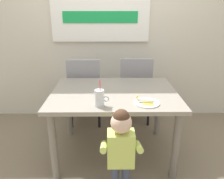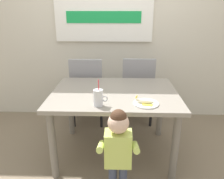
{
  "view_description": "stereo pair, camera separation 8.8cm",
  "coord_description": "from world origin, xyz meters",
  "px_view_note": "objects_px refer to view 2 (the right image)",
  "views": [
    {
      "loc": [
        -0.04,
        -2.18,
        1.57
      ],
      "look_at": [
        -0.02,
        -0.1,
        0.81
      ],
      "focal_mm": 35.95,
      "sensor_mm": 36.0,
      "label": 1
    },
    {
      "loc": [
        0.05,
        -2.18,
        1.57
      ],
      "look_at": [
        -0.02,
        -0.1,
        0.81
      ],
      "focal_mm": 35.95,
      "sensor_mm": 36.0,
      "label": 2
    }
  ],
  "objects_px": {
    "snack_plate": "(146,104)",
    "peeled_banana": "(145,101)",
    "dining_chair_right": "(138,87)",
    "milk_cup": "(98,99)",
    "dining_chair_left": "(88,88)",
    "toddler_standing": "(118,145)",
    "dining_table": "(115,101)"
  },
  "relations": [
    {
      "from": "dining_chair_left",
      "to": "dining_chair_right",
      "type": "bearing_deg",
      "value": -175.77
    },
    {
      "from": "dining_table",
      "to": "peeled_banana",
      "type": "xyz_separation_m",
      "value": [
        0.28,
        -0.32,
        0.13
      ]
    },
    {
      "from": "dining_table",
      "to": "toddler_standing",
      "type": "relative_size",
      "value": 1.55
    },
    {
      "from": "dining_chair_right",
      "to": "toddler_standing",
      "type": "bearing_deg",
      "value": 79.38
    },
    {
      "from": "milk_cup",
      "to": "peeled_banana",
      "type": "height_order",
      "value": "milk_cup"
    },
    {
      "from": "milk_cup",
      "to": "snack_plate",
      "type": "bearing_deg",
      "value": 6.27
    },
    {
      "from": "dining_chair_right",
      "to": "dining_table",
      "type": "bearing_deg",
      "value": 67.77
    },
    {
      "from": "snack_plate",
      "to": "peeled_banana",
      "type": "xyz_separation_m",
      "value": [
        -0.01,
        -0.01,
        0.03
      ]
    },
    {
      "from": "toddler_standing",
      "to": "snack_plate",
      "type": "relative_size",
      "value": 3.64
    },
    {
      "from": "dining_chair_right",
      "to": "snack_plate",
      "type": "relative_size",
      "value": 4.17
    },
    {
      "from": "dining_table",
      "to": "dining_chair_right",
      "type": "relative_size",
      "value": 1.35
    },
    {
      "from": "dining_chair_right",
      "to": "milk_cup",
      "type": "distance_m",
      "value": 1.21
    },
    {
      "from": "milk_cup",
      "to": "snack_plate",
      "type": "relative_size",
      "value": 1.09
    },
    {
      "from": "dining_chair_left",
      "to": "milk_cup",
      "type": "distance_m",
      "value": 1.11
    },
    {
      "from": "dining_chair_right",
      "to": "snack_plate",
      "type": "bearing_deg",
      "value": 89.52
    },
    {
      "from": "dining_chair_right",
      "to": "snack_plate",
      "type": "height_order",
      "value": "dining_chair_right"
    },
    {
      "from": "dining_table",
      "to": "snack_plate",
      "type": "xyz_separation_m",
      "value": [
        0.29,
        -0.31,
        0.11
      ]
    },
    {
      "from": "dining_table",
      "to": "snack_plate",
      "type": "relative_size",
      "value": 5.65
    },
    {
      "from": "dining_table",
      "to": "peeled_banana",
      "type": "bearing_deg",
      "value": -48.91
    },
    {
      "from": "dining_chair_left",
      "to": "toddler_standing",
      "type": "bearing_deg",
      "value": 107.98
    },
    {
      "from": "toddler_standing",
      "to": "milk_cup",
      "type": "relative_size",
      "value": 3.34
    },
    {
      "from": "peeled_banana",
      "to": "toddler_standing",
      "type": "bearing_deg",
      "value": -127.09
    },
    {
      "from": "dining_chair_left",
      "to": "snack_plate",
      "type": "relative_size",
      "value": 4.17
    },
    {
      "from": "dining_chair_left",
      "to": "dining_table",
      "type": "bearing_deg",
      "value": 119.22
    },
    {
      "from": "dining_table",
      "to": "dining_chair_left",
      "type": "relative_size",
      "value": 1.35
    },
    {
      "from": "milk_cup",
      "to": "peeled_banana",
      "type": "xyz_separation_m",
      "value": [
        0.41,
        0.04,
        -0.04
      ]
    },
    {
      "from": "dining_table",
      "to": "dining_chair_left",
      "type": "bearing_deg",
      "value": 119.22
    },
    {
      "from": "dining_table",
      "to": "dining_chair_right",
      "type": "height_order",
      "value": "dining_chair_right"
    },
    {
      "from": "dining_chair_right",
      "to": "milk_cup",
      "type": "xyz_separation_m",
      "value": [
        -0.44,
        -1.09,
        0.27
      ]
    },
    {
      "from": "snack_plate",
      "to": "peeled_banana",
      "type": "bearing_deg",
      "value": -137.78
    },
    {
      "from": "toddler_standing",
      "to": "milk_cup",
      "type": "height_order",
      "value": "milk_cup"
    },
    {
      "from": "toddler_standing",
      "to": "milk_cup",
      "type": "xyz_separation_m",
      "value": [
        -0.18,
        0.28,
        0.29
      ]
    }
  ]
}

